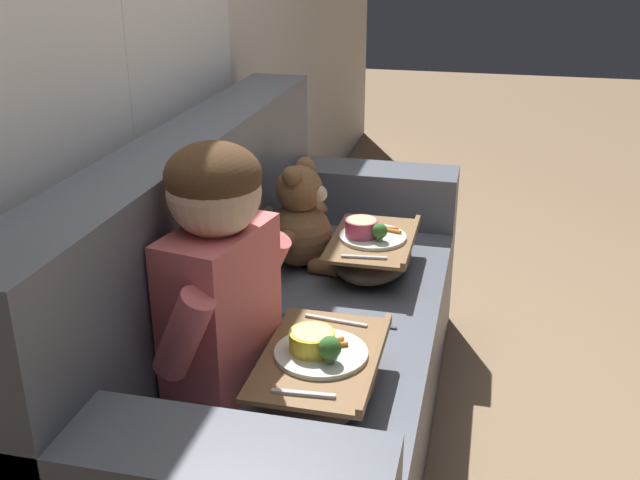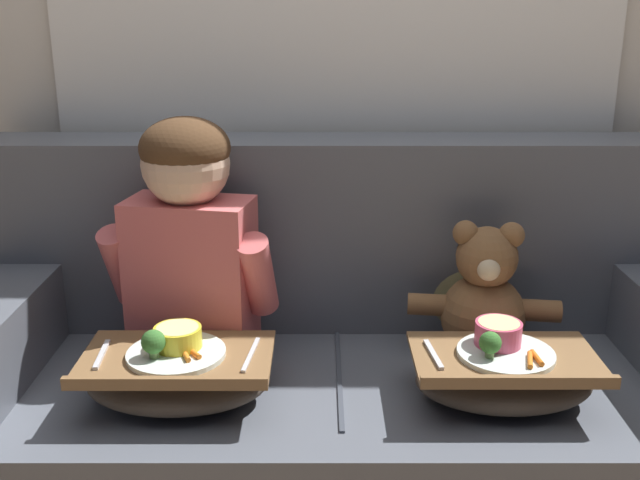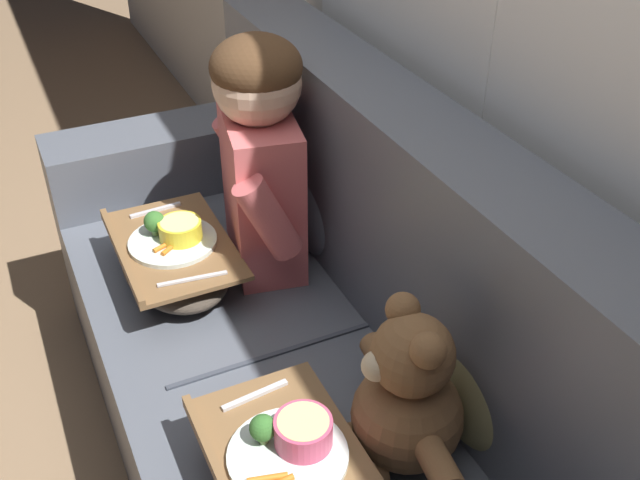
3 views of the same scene
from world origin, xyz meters
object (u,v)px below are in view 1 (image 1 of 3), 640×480
throw_pillow_behind_child (161,320)px  lap_tray_child (321,373)px  throw_pillow_behind_teddy (254,216)px  child_figure (218,259)px  couch (273,345)px  teddy_bear (301,222)px  lap_tray_teddy (372,252)px

throw_pillow_behind_child → lap_tray_child: 0.42m
throw_pillow_behind_teddy → child_figure: 0.80m
couch → teddy_bear: size_ratio=4.92×
throw_pillow_behind_teddy → child_figure: (-0.76, -0.16, 0.18)m
throw_pillow_behind_teddy → lap_tray_child: throw_pillow_behind_teddy is taller
couch → throw_pillow_behind_teddy: bearing=24.5°
lap_tray_child → throw_pillow_behind_teddy: bearing=28.5°
child_figure → lap_tray_child: 0.38m
couch → throw_pillow_behind_child: couch is taller
lap_tray_teddy → throw_pillow_behind_child: bearing=151.5°
child_figure → lap_tray_child: size_ratio=1.44×
couch → child_figure: bearing=178.3°
throw_pillow_behind_teddy → lap_tray_child: 0.87m
lap_tray_teddy → lap_tray_child: bearing=-179.9°
throw_pillow_behind_teddy → child_figure: bearing=-168.0°
throw_pillow_behind_teddy → throw_pillow_behind_child: bearing=180.0°
teddy_bear → lap_tray_child: size_ratio=0.90×
couch → lap_tray_teddy: 0.48m
teddy_bear → throw_pillow_behind_child: bearing=167.7°
couch → lap_tray_teddy: bearing=-32.3°
throw_pillow_behind_child → lap_tray_teddy: size_ratio=0.83×
throw_pillow_behind_child → throw_pillow_behind_teddy: size_ratio=1.06×
child_figure → lap_tray_teddy: size_ratio=1.48×
child_figure → teddy_bear: 0.78m
throw_pillow_behind_child → lap_tray_child: (-0.00, -0.41, -0.09)m
throw_pillow_behind_child → teddy_bear: 0.78m
throw_pillow_behind_teddy → lap_tray_teddy: 0.42m
teddy_bear → child_figure: bearing=179.7°
throw_pillow_behind_teddy → child_figure: size_ratio=0.53×
lap_tray_child → lap_tray_teddy: bearing=0.1°
couch → lap_tray_teddy: (0.38, -0.24, 0.17)m
throw_pillow_behind_child → throw_pillow_behind_teddy: 0.76m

